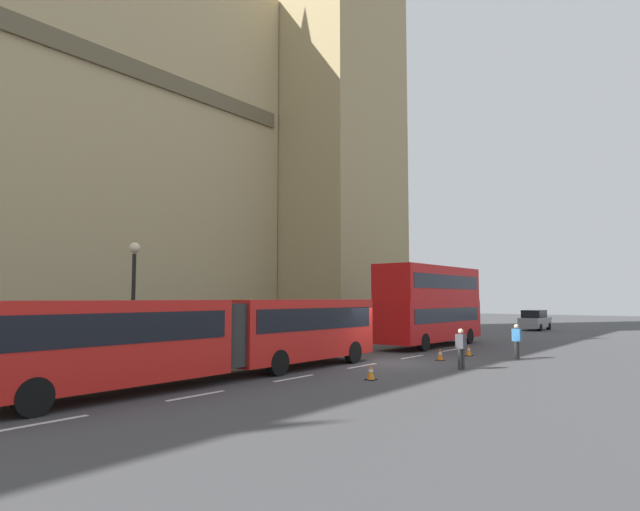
# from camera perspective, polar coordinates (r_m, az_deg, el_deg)

# --- Properties ---
(ground_plane) EXTENTS (160.00, 160.00, 0.00)m
(ground_plane) POSITION_cam_1_polar(r_m,az_deg,el_deg) (25.71, 6.36, -11.07)
(ground_plane) COLOR #424244
(lane_centre_marking) EXTENTS (25.20, 0.16, 0.01)m
(lane_centre_marking) POSITION_cam_1_polar(r_m,az_deg,el_deg) (22.54, 1.16, -12.03)
(lane_centre_marking) COLOR silver
(lane_centre_marking) RESTS_ON ground_plane
(articulated_bus) EXTENTS (17.37, 2.54, 2.90)m
(articulated_bus) POSITION_cam_1_polar(r_m,az_deg,el_deg) (20.52, -10.70, -7.81)
(articulated_bus) COLOR red
(articulated_bus) RESTS_ON ground_plane
(double_decker_bus) EXTENTS (9.86, 2.54, 4.90)m
(double_decker_bus) POSITION_cam_1_polar(r_m,az_deg,el_deg) (34.56, 11.45, -4.81)
(double_decker_bus) COLOR red
(double_decker_bus) RESTS_ON ground_plane
(sedan_lead) EXTENTS (4.40, 1.86, 1.85)m
(sedan_lead) POSITION_cam_1_polar(r_m,az_deg,el_deg) (54.59, 21.55, -6.31)
(sedan_lead) COLOR gray
(sedan_lead) RESTS_ON ground_plane
(traffic_cone_west) EXTENTS (0.36, 0.36, 0.58)m
(traffic_cone_west) POSITION_cam_1_polar(r_m,az_deg,el_deg) (20.35, 5.33, -12.04)
(traffic_cone_west) COLOR black
(traffic_cone_west) RESTS_ON ground_plane
(traffic_cone_middle) EXTENTS (0.36, 0.36, 0.58)m
(traffic_cone_middle) POSITION_cam_1_polar(r_m,az_deg,el_deg) (27.04, 12.45, -10.06)
(traffic_cone_middle) COLOR black
(traffic_cone_middle) RESTS_ON ground_plane
(traffic_cone_east) EXTENTS (0.36, 0.36, 0.58)m
(traffic_cone_east) POSITION_cam_1_polar(r_m,az_deg,el_deg) (29.47, 15.28, -9.54)
(traffic_cone_east) COLOR black
(traffic_cone_east) RESTS_ON ground_plane
(street_lamp) EXTENTS (0.44, 0.44, 5.27)m
(street_lamp) POSITION_cam_1_polar(r_m,az_deg,el_deg) (23.73, -18.93, -4.02)
(street_lamp) COLOR black
(street_lamp) RESTS_ON ground_plane
(pedestrian_near_cones) EXTENTS (0.35, 0.45, 1.69)m
(pedestrian_near_cones) POSITION_cam_1_polar(r_m,az_deg,el_deg) (23.84, 14.52, -9.28)
(pedestrian_near_cones) COLOR #333333
(pedestrian_near_cones) RESTS_ON ground_plane
(pedestrian_by_kerb) EXTENTS (0.36, 0.41, 1.69)m
(pedestrian_by_kerb) POSITION_cam_1_polar(r_m,az_deg,el_deg) (28.70, 19.87, -8.31)
(pedestrian_by_kerb) COLOR #333333
(pedestrian_by_kerb) RESTS_ON ground_plane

